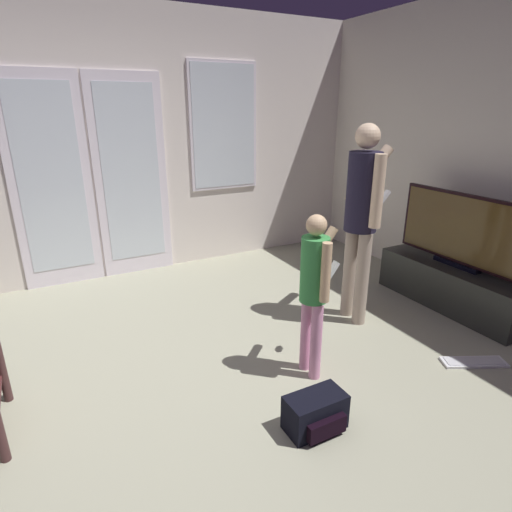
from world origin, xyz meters
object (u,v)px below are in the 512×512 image
backpack (316,413)px  loose_keyboard (474,362)px  flat_screen_tv (462,231)px  person_child (315,283)px  person_adult (363,209)px  tv_stand (453,286)px

backpack → loose_keyboard: 1.35m
flat_screen_tv → person_child: person_child is taller
person_child → backpack: size_ratio=3.26×
backpack → person_child: bearing=58.2°
person_child → person_adult: bearing=31.4°
loose_keyboard → backpack: bearing=179.8°
person_child → tv_stand: bearing=8.0°
loose_keyboard → flat_screen_tv: bearing=48.2°
tv_stand → person_adult: bearing=166.0°
flat_screen_tv → loose_keyboard: (-0.62, -0.70, -0.69)m
person_child → loose_keyboard: size_ratio=2.43×
backpack → loose_keyboard: size_ratio=0.75×
tv_stand → flat_screen_tv: size_ratio=1.10×
person_adult → person_child: bearing=-148.6°
person_child → backpack: 0.77m
backpack → loose_keyboard: bearing=-0.2°
person_adult → loose_keyboard: size_ratio=3.51×
tv_stand → backpack: bearing=-160.8°
flat_screen_tv → person_child: 1.71m
backpack → loose_keyboard: backpack is taller
tv_stand → loose_keyboard: size_ratio=2.97×
person_adult → person_child: person_adult is taller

